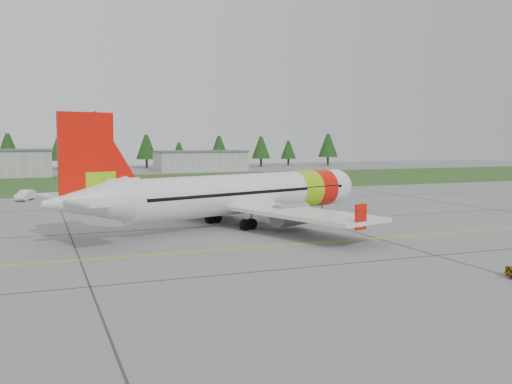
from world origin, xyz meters
name	(u,v)px	position (x,y,z in m)	size (l,w,h in m)	color
ground	(317,266)	(0.00, 0.00, 0.00)	(320.00, 320.00, 0.00)	gray
aircraft	(239,194)	(1.28, 19.67, 3.15)	(34.84, 33.02, 10.91)	white
service_van	(25,185)	(-19.14, 53.13, 2.25)	(1.57, 1.48, 4.50)	white
grass_strip	(129,182)	(0.00, 82.00, 0.01)	(320.00, 50.00, 0.03)	#30561E
taxi_guideline	(272,246)	(0.00, 8.00, 0.01)	(120.00, 0.25, 0.02)	gold
hangar_east	(200,161)	(25.00, 118.00, 2.60)	(24.00, 12.00, 5.20)	#A8A8A3
treeline	(99,152)	(0.00, 138.00, 5.00)	(160.00, 8.00, 10.00)	#1C3F14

